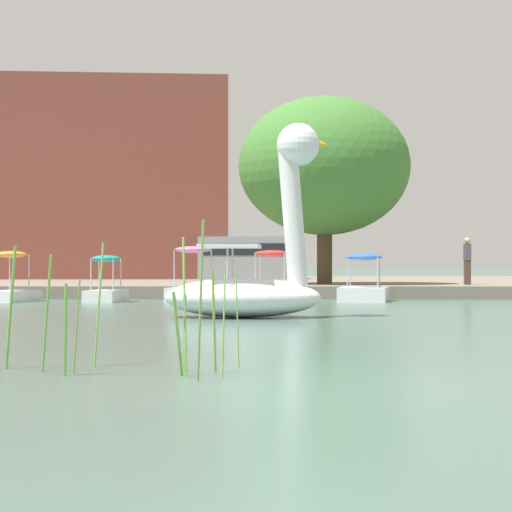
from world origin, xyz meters
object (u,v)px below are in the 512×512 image
object	(u,v)px
pedal_boat_red	(272,286)
pedal_boat_blue	(364,288)
tree_broadleaf_behind_dock	(324,166)
parked_van	(247,256)
pedal_boat_pink	(193,285)
person_on_path	(467,260)
swan_boat	(255,268)
pedal_boat_orange	(11,286)
pedal_boat_teal	(106,287)

from	to	relation	value
pedal_boat_red	pedal_boat_blue	bearing A→B (deg)	-0.87
tree_broadleaf_behind_dock	parked_van	distance (m)	10.97
pedal_boat_pink	person_on_path	distance (m)	9.94
swan_boat	pedal_boat_orange	world-z (taller)	swan_boat
pedal_boat_red	person_on_path	xyz separation A→B (m)	(6.71, 3.78, 0.81)
tree_broadleaf_behind_dock	pedal_boat_blue	bearing A→B (deg)	-79.90
tree_broadleaf_behind_dock	pedal_boat_orange	bearing A→B (deg)	-151.60
pedal_boat_blue	pedal_boat_red	size ratio (longest dim) A/B	1.00
pedal_boat_orange	parked_van	xyz separation A→B (m)	(6.77, 15.35, 1.01)
person_on_path	tree_broadleaf_behind_dock	bearing A→B (deg)	167.80
pedal_boat_pink	pedal_boat_teal	distance (m)	2.59
swan_boat	pedal_boat_orange	bearing A→B (deg)	131.81
tree_broadleaf_behind_dock	parked_van	size ratio (longest dim) A/B	1.71
pedal_boat_red	tree_broadleaf_behind_dock	size ratio (longest dim) A/B	0.32
pedal_boat_blue	parked_van	distance (m)	15.48
swan_boat	person_on_path	bearing A→B (deg)	60.00
swan_boat	parked_van	bearing A→B (deg)	91.38
pedal_boat_pink	pedal_boat_orange	world-z (taller)	pedal_boat_pink
tree_broadleaf_behind_dock	person_on_path	xyz separation A→B (m)	(4.81, -1.04, -3.32)
pedal_boat_pink	tree_broadleaf_behind_dock	xyz separation A→B (m)	(4.28, 4.98, 4.08)
tree_broadleaf_behind_dock	parked_van	world-z (taller)	tree_broadleaf_behind_dock
swan_boat	tree_broadleaf_behind_dock	distance (m)	14.09
person_on_path	parked_van	bearing A→B (deg)	124.72
pedal_boat_blue	pedal_boat_teal	size ratio (longest dim) A/B	1.32
swan_boat	pedal_boat_teal	bearing A→B (deg)	118.96
pedal_boat_pink	person_on_path	bearing A→B (deg)	23.42
pedal_boat_teal	parked_van	size ratio (longest dim) A/B	0.41
pedal_boat_teal	person_on_path	world-z (taller)	person_on_path
pedal_boat_orange	person_on_path	world-z (taller)	person_on_path
pedal_boat_red	pedal_boat_orange	world-z (taller)	pedal_boat_red
swan_boat	pedal_boat_blue	bearing A→B (deg)	69.45
pedal_boat_orange	tree_broadleaf_behind_dock	world-z (taller)	tree_broadleaf_behind_dock
pedal_boat_blue	person_on_path	world-z (taller)	person_on_path
swan_boat	pedal_boat_red	distance (m)	8.65
pedal_boat_red	pedal_boat_orange	bearing A→B (deg)	-176.96
tree_broadleaf_behind_dock	pedal_boat_teal	bearing A→B (deg)	-142.15
pedal_boat_pink	pedal_boat_teal	xyz separation A→B (m)	(-2.56, -0.34, -0.07)
pedal_boat_blue	pedal_boat_pink	size ratio (longest dim) A/B	1.10
pedal_boat_orange	person_on_path	size ratio (longest dim) A/B	1.23
swan_boat	parked_van	distance (m)	23.56
pedal_boat_orange	tree_broadleaf_behind_dock	size ratio (longest dim) A/B	0.26
pedal_boat_blue	pedal_boat_orange	world-z (taller)	pedal_boat_orange
pedal_boat_pink	tree_broadleaf_behind_dock	bearing A→B (deg)	49.31
pedal_boat_blue	pedal_boat_pink	xyz separation A→B (m)	(-5.15, -0.11, 0.09)
pedal_boat_orange	parked_van	distance (m)	16.80
person_on_path	pedal_boat_pink	bearing A→B (deg)	-156.58
pedal_boat_orange	pedal_boat_pink	bearing A→B (deg)	2.74
tree_broadleaf_behind_dock	parked_van	xyz separation A→B (m)	(-2.91, 10.11, -3.11)
swan_boat	pedal_boat_pink	distance (m)	8.70
pedal_boat_blue	person_on_path	bearing A→B (deg)	44.13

